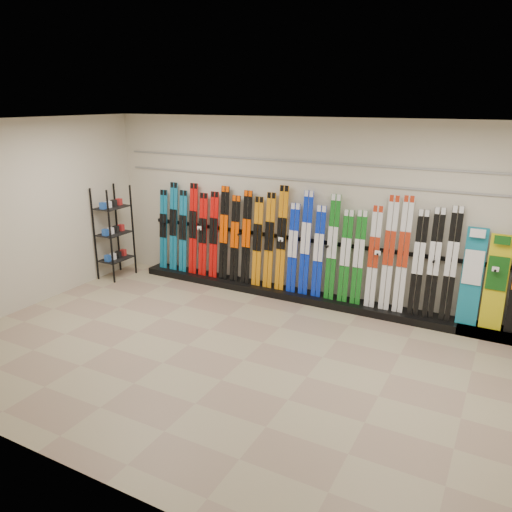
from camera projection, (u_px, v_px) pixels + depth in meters
The scene contains 10 objects.
floor at pixel (244, 360), 6.53m from camera, with size 8.00×8.00×0.00m, color gray.
back_wall at pixel (318, 212), 8.18m from camera, with size 8.00×8.00×0.00m, color beige.
left_wall at pixel (22, 216), 7.87m from camera, with size 5.00×5.00×0.00m, color beige.
ceiling at pixel (242, 123), 5.63m from camera, with size 8.00×8.00×0.00m, color silver.
ski_rack_base at pixel (322, 300), 8.33m from camera, with size 8.00×0.40×0.12m, color black.
skis at pixel (289, 244), 8.38m from camera, with size 5.38×0.19×1.79m.
snowboards at pixel (511, 281), 6.93m from camera, with size 1.27×0.24×1.56m.
accessory_rack at pixel (114, 232), 9.38m from camera, with size 0.40×0.60×1.74m, color black.
slatwall_rail_0 at pixel (318, 181), 8.01m from camera, with size 7.60×0.02×0.03m, color gray.
slatwall_rail_1 at pixel (319, 163), 7.92m from camera, with size 7.60×0.02×0.03m, color gray.
Camera 1 is at (2.87, -5.06, 3.26)m, focal length 35.00 mm.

